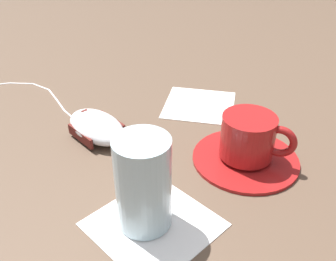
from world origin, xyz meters
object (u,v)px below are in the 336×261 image
saucer (245,158)px  coffee_cup (250,137)px  computer_mouse (97,127)px  drinking_glass (143,183)px

saucer → coffee_cup: (0.00, 0.00, 0.03)m
saucer → computer_mouse: (-0.16, -0.15, 0.01)m
saucer → computer_mouse: computer_mouse is taller
saucer → computer_mouse: 0.22m
saucer → drinking_glass: size_ratio=1.34×
saucer → drinking_glass: drinking_glass is taller
coffee_cup → drinking_glass: bearing=-81.2°
coffee_cup → drinking_glass: size_ratio=0.84×
coffee_cup → drinking_glass: 0.18m
saucer → computer_mouse: bearing=-137.5°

